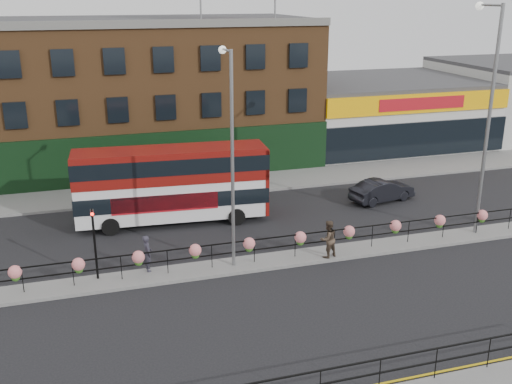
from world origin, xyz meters
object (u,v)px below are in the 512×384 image
object	(u,v)px
car	(382,190)
lamp_column_east	(487,102)
double_decker_bus	(172,178)
pedestrian_a	(147,253)
lamp_column_west	(231,142)
pedestrian_b	(328,239)

from	to	relation	value
car	lamp_column_east	distance (m)	8.82
double_decker_bus	pedestrian_a	size ratio (longest dim) A/B	6.21
lamp_column_west	lamp_column_east	distance (m)	13.08
double_decker_bus	car	distance (m)	12.72
double_decker_bus	lamp_column_west	distance (m)	7.31
pedestrian_b	lamp_column_west	size ratio (longest dim) A/B	0.19
pedestrian_b	car	bearing A→B (deg)	-149.97
pedestrian_b	lamp_column_west	xyz separation A→B (m)	(-4.45, 0.67, 4.82)
car	pedestrian_b	size ratio (longest dim) A/B	2.36
pedestrian_a	lamp_column_east	distance (m)	17.85
car	lamp_column_west	world-z (taller)	lamp_column_west
pedestrian_a	lamp_column_west	distance (m)	6.20
lamp_column_west	lamp_column_east	world-z (taller)	lamp_column_east
pedestrian_b	lamp_column_east	size ratio (longest dim) A/B	0.16
pedestrian_a	pedestrian_b	xyz separation A→B (m)	(8.25, -1.02, 0.07)
car	pedestrian_b	bearing A→B (deg)	124.16
pedestrian_b	lamp_column_east	world-z (taller)	lamp_column_east
pedestrian_a	pedestrian_b	bearing A→B (deg)	-102.53
car	pedestrian_a	world-z (taller)	pedestrian_a
pedestrian_a	car	bearing A→B (deg)	-74.19
pedestrian_a	lamp_column_west	bearing A→B (deg)	-100.72
double_decker_bus	lamp_column_east	world-z (taller)	lamp_column_east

